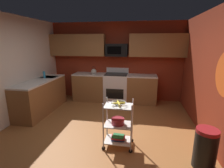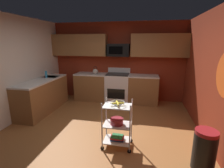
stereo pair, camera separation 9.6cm
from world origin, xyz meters
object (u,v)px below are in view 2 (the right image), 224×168
(fruit_bowl, at_px, (117,103))
(kettle, at_px, (95,71))
(rolling_cart, at_px, (117,125))
(book_stack, at_px, (117,138))
(trash_can, at_px, (204,150))
(dish_soap_bottle, at_px, (46,74))
(microwave, at_px, (118,50))
(mixing_bowl_large, at_px, (117,121))
(oven_range, at_px, (118,87))

(fruit_bowl, height_order, kettle, kettle)
(rolling_cart, distance_m, fruit_bowl, 0.42)
(book_stack, bearing_deg, trash_can, -12.84)
(dish_soap_bottle, bearing_deg, book_stack, -33.42)
(microwave, xyz_separation_m, trash_can, (1.83, -2.96, -1.37))
(mixing_bowl_large, xyz_separation_m, dish_soap_bottle, (-2.40, 1.59, 0.50))
(oven_range, distance_m, mixing_bowl_large, 2.56)
(trash_can, bearing_deg, microwave, 121.79)
(microwave, height_order, mixing_bowl_large, microwave)
(oven_range, bearing_deg, kettle, -179.71)
(microwave, xyz_separation_m, mixing_bowl_large, (0.41, -2.64, -1.18))
(fruit_bowl, xyz_separation_m, kettle, (-1.18, 2.53, 0.12))
(rolling_cart, bearing_deg, kettle, 114.97)
(microwave, height_order, trash_can, microwave)
(oven_range, bearing_deg, fruit_bowl, -80.68)
(kettle, distance_m, dish_soap_bottle, 1.55)
(oven_range, bearing_deg, mixing_bowl_large, -80.90)
(microwave, height_order, fruit_bowl, microwave)
(mixing_bowl_large, xyz_separation_m, kettle, (-1.17, 2.53, 0.48))
(kettle, bearing_deg, fruit_bowl, -65.03)
(microwave, xyz_separation_m, book_stack, (0.42, -2.64, -1.53))
(microwave, bearing_deg, dish_soap_bottle, -152.39)
(fruit_bowl, xyz_separation_m, book_stack, (0.00, -0.00, -0.70))
(microwave, xyz_separation_m, kettle, (-0.76, -0.11, -0.70))
(oven_range, distance_m, rolling_cart, 2.56)
(mixing_bowl_large, bearing_deg, fruit_bowl, 0.00)
(book_stack, bearing_deg, mixing_bowl_large, 180.00)
(mixing_bowl_large, relative_size, trash_can, 0.38)
(oven_range, xyz_separation_m, dish_soap_bottle, (-2.00, -0.94, 0.54))
(book_stack, relative_size, dish_soap_bottle, 1.31)
(kettle, bearing_deg, trash_can, -47.69)
(book_stack, relative_size, trash_can, 0.40)
(dish_soap_bottle, bearing_deg, oven_range, 25.20)
(rolling_cart, height_order, fruit_bowl, rolling_cart)
(rolling_cart, xyz_separation_m, kettle, (-1.18, 2.53, 0.55))
(oven_range, distance_m, fruit_bowl, 2.60)
(rolling_cart, height_order, book_stack, rolling_cart)
(oven_range, relative_size, rolling_cart, 1.20)
(rolling_cart, distance_m, kettle, 2.84)
(kettle, bearing_deg, rolling_cart, -65.03)
(microwave, relative_size, fruit_bowl, 2.57)
(fruit_bowl, distance_m, mixing_bowl_large, 0.36)
(microwave, distance_m, kettle, 1.04)
(microwave, bearing_deg, rolling_cart, -81.03)
(oven_range, distance_m, book_stack, 2.58)
(kettle, bearing_deg, dish_soap_bottle, -142.86)
(rolling_cart, height_order, dish_soap_bottle, dish_soap_bottle)
(mixing_bowl_large, bearing_deg, book_stack, -0.00)
(mixing_bowl_large, height_order, kettle, kettle)
(kettle, xyz_separation_m, trash_can, (2.59, -2.85, -0.67))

